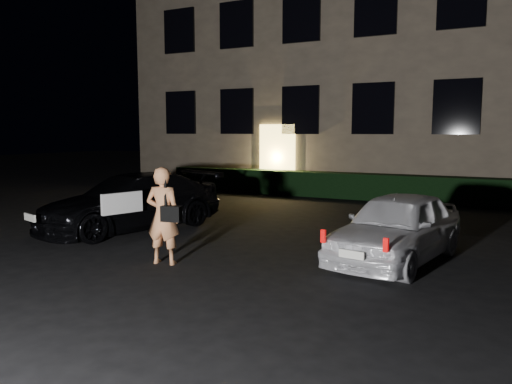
% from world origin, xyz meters
% --- Properties ---
extents(ground, '(80.00, 80.00, 0.00)m').
position_xyz_m(ground, '(0.00, 0.00, 0.00)').
color(ground, black).
rests_on(ground, ground).
extents(building, '(20.00, 8.11, 12.00)m').
position_xyz_m(building, '(-0.00, 14.99, 6.00)').
color(building, brown).
rests_on(building, ground).
extents(hedge, '(15.00, 0.70, 0.85)m').
position_xyz_m(hedge, '(0.00, 10.50, 0.42)').
color(hedge, black).
rests_on(hedge, ground).
extents(sedan, '(2.98, 4.73, 1.28)m').
position_xyz_m(sedan, '(-3.49, 2.93, 0.64)').
color(sedan, black).
rests_on(sedan, ground).
extents(hatch, '(2.01, 3.71, 1.20)m').
position_xyz_m(hatch, '(2.51, 2.83, 0.60)').
color(hatch, silver).
rests_on(hatch, ground).
extents(man, '(0.74, 0.51, 1.65)m').
position_xyz_m(man, '(-0.95, 0.84, 0.83)').
color(man, tan).
rests_on(man, ground).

